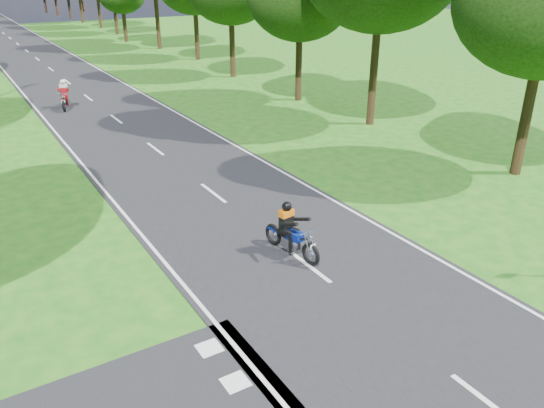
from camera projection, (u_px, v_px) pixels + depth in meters
ground at (356, 302)px, 12.95m from camera, size 160.00×160.00×0.00m
main_road at (27, 51)px, 51.87m from camera, size 7.00×140.00×0.02m
road_markings at (28, 53)px, 50.34m from camera, size 7.40×140.00×0.01m
rider_near_blue at (292, 229)px, 14.78m from camera, size 0.92×1.95×1.56m
rider_far_red at (64, 94)px, 30.36m from camera, size 1.20×2.06×1.63m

